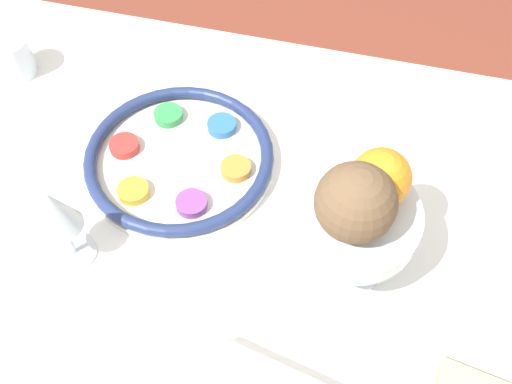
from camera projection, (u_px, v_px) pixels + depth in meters
name	position (u px, v px, depth m)	size (l,w,h in m)	color
dining_table	(241.00, 331.00, 1.17)	(1.40, 0.85, 0.73)	white
seder_plate	(179.00, 158.00, 0.93)	(0.30, 0.30, 0.03)	silver
wine_glass	(56.00, 213.00, 0.77)	(0.06, 0.06, 0.14)	silver
fruit_stand	(348.00, 223.00, 0.78)	(0.18, 0.18, 0.12)	silver
orange_fruit	(381.00, 178.00, 0.74)	(0.08, 0.08, 0.08)	orange
coconut	(356.00, 202.00, 0.70)	(0.10, 0.10, 0.10)	brown
cup_mid	(13.00, 57.00, 1.04)	(0.07, 0.07, 0.07)	silver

